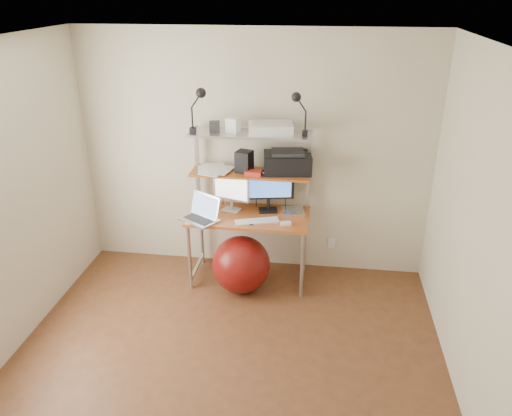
{
  "coord_description": "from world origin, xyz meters",
  "views": [
    {
      "loc": [
        0.68,
        -3.02,
        2.85
      ],
      "look_at": [
        0.11,
        1.15,
        0.95
      ],
      "focal_mm": 35.0,
      "sensor_mm": 36.0,
      "label": 1
    }
  ],
  "objects": [
    {
      "name": "paper_stack",
      "position": [
        -0.37,
        1.57,
        1.16
      ],
      "size": [
        0.4,
        0.41,
        0.02
      ],
      "color": "white",
      "rests_on": "mid_shelf"
    },
    {
      "name": "computer_desk",
      "position": [
        0.0,
        1.5,
        0.96
      ],
      "size": [
        1.2,
        0.6,
        1.57
      ],
      "color": "#AE4C21",
      "rests_on": "ground"
    },
    {
      "name": "clip_lamp_left",
      "position": [
        -0.46,
        1.48,
        1.87
      ],
      "size": [
        0.17,
        0.1,
        0.43
      ],
      "color": "black",
      "rests_on": "top_shelf"
    },
    {
      "name": "clip_lamp_right",
      "position": [
        0.45,
        1.53,
        1.85
      ],
      "size": [
        0.16,
        0.09,
        0.41
      ],
      "color": "black",
      "rests_on": "top_shelf"
    },
    {
      "name": "room",
      "position": [
        0.0,
        0.0,
        1.25
      ],
      "size": [
        3.6,
        3.6,
        3.6
      ],
      "color": "brown",
      "rests_on": "ground"
    },
    {
      "name": "scanner",
      "position": [
        0.19,
        1.58,
        1.6
      ],
      "size": [
        0.45,
        0.33,
        0.11
      ],
      "rotation": [
        0.0,
        0.0,
        0.15
      ],
      "color": "silver",
      "rests_on": "top_shelf"
    },
    {
      "name": "box_grey",
      "position": [
        -0.35,
        1.57,
        1.6
      ],
      "size": [
        0.11,
        0.11,
        0.1
      ],
      "primitive_type": "cube",
      "rotation": [
        0.0,
        0.0,
        0.15
      ],
      "color": "#2A2A2C",
      "rests_on": "top_shelf"
    },
    {
      "name": "exercise_ball",
      "position": [
        -0.05,
        1.23,
        0.29
      ],
      "size": [
        0.58,
        0.58,
        0.58
      ],
      "primitive_type": "sphere",
      "color": "maroon",
      "rests_on": "floor"
    },
    {
      "name": "wall_outlet",
      "position": [
        0.85,
        1.79,
        0.3
      ],
      "size": [
        0.08,
        0.01,
        0.12
      ],
      "primitive_type": "cube",
      "color": "silver",
      "rests_on": "room"
    },
    {
      "name": "keyboard",
      "position": [
        0.1,
        1.3,
        0.75
      ],
      "size": [
        0.44,
        0.25,
        0.01
      ],
      "primitive_type": "cube",
      "rotation": [
        0.0,
        0.0,
        0.31
      ],
      "color": "silver",
      "rests_on": "desktop"
    },
    {
      "name": "printer",
      "position": [
        0.36,
        1.62,
        1.25
      ],
      "size": [
        0.5,
        0.37,
        0.22
      ],
      "rotation": [
        0.0,
        0.0,
        0.13
      ],
      "color": "black",
      "rests_on": "mid_shelf"
    },
    {
      "name": "monitor_silver",
      "position": [
        -0.19,
        1.54,
        0.97
      ],
      "size": [
        0.39,
        0.18,
        0.44
      ],
      "rotation": [
        0.0,
        0.0,
        -0.3
      ],
      "color": "#BCBCC1",
      "rests_on": "desktop"
    },
    {
      "name": "laptop",
      "position": [
        -0.44,
        1.28,
        0.79
      ],
      "size": [
        0.45,
        0.43,
        0.31
      ],
      "rotation": [
        0.0,
        0.0,
        -0.56
      ],
      "color": "silver",
      "rests_on": "desktop"
    },
    {
      "name": "mouse",
      "position": [
        0.39,
        1.27,
        0.75
      ],
      "size": [
        0.11,
        0.08,
        0.03
      ],
      "primitive_type": "cube",
      "rotation": [
        0.0,
        0.0,
        0.24
      ],
      "color": "silver",
      "rests_on": "desktop"
    },
    {
      "name": "mac_mini",
      "position": [
        0.44,
        1.53,
        0.76
      ],
      "size": [
        0.25,
        0.25,
        0.04
      ],
      "primitive_type": "cube",
      "rotation": [
        0.0,
        0.0,
        0.21
      ],
      "color": "silver",
      "rests_on": "desktop"
    },
    {
      "name": "box_white",
      "position": [
        -0.17,
        1.57,
        1.62
      ],
      "size": [
        0.14,
        0.13,
        0.14
      ],
      "primitive_type": "cube",
      "rotation": [
        0.0,
        0.0,
        -0.34
      ],
      "color": "silver",
      "rests_on": "top_shelf"
    },
    {
      "name": "monitor_black",
      "position": [
        0.18,
        1.58,
        1.0
      ],
      "size": [
        0.51,
        0.18,
        0.51
      ],
      "rotation": [
        0.0,
        0.0,
        0.19
      ],
      "color": "black",
      "rests_on": "desktop"
    },
    {
      "name": "red_box",
      "position": [
        0.04,
        1.49,
        1.17
      ],
      "size": [
        0.17,
        0.12,
        0.04
      ],
      "primitive_type": "cube",
      "rotation": [
        0.0,
        0.0,
        -0.08
      ],
      "color": "red",
      "rests_on": "mid_shelf"
    },
    {
      "name": "nas_cube",
      "position": [
        -0.06,
        1.57,
        1.26
      ],
      "size": [
        0.18,
        0.18,
        0.21
      ],
      "primitive_type": "cube",
      "rotation": [
        0.0,
        0.0,
        -0.28
      ],
      "color": "black",
      "rests_on": "mid_shelf"
    },
    {
      "name": "phone",
      "position": [
        0.04,
        1.28,
        0.74
      ],
      "size": [
        0.07,
        0.12,
        0.01
      ],
      "primitive_type": "cube",
      "rotation": [
        0.0,
        0.0,
        0.05
      ],
      "color": "black",
      "rests_on": "desktop"
    }
  ]
}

